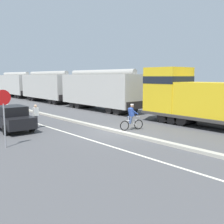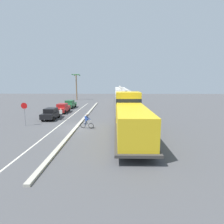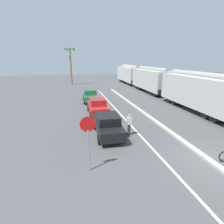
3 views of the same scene
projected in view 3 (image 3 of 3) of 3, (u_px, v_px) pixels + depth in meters
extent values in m
plane|color=#4C4C4F|center=(209.00, 162.00, 9.65)|extent=(120.00, 120.00, 0.00)
cube|color=#B2AD9E|center=(158.00, 123.00, 15.22)|extent=(0.36, 36.00, 0.16)
cube|color=silver|center=(132.00, 126.00, 14.73)|extent=(0.14, 36.00, 0.01)
cube|color=#B8B5AE|center=(198.00, 91.00, 18.74)|extent=(2.90, 10.40, 3.10)
cylinder|color=#9C9A93|center=(200.00, 75.00, 18.24)|extent=(0.60, 9.88, 0.60)
cube|color=black|center=(171.00, 93.00, 23.98)|extent=(2.61, 0.10, 0.70)
cylinder|color=black|center=(176.00, 99.00, 22.75)|extent=(2.46, 0.90, 0.90)
cylinder|color=black|center=(181.00, 101.00, 21.73)|extent=(2.46, 0.90, 0.90)
cylinder|color=black|center=(215.00, 113.00, 16.74)|extent=(2.46, 0.90, 0.90)
cylinder|color=black|center=(224.00, 117.00, 15.72)|extent=(2.46, 0.90, 0.90)
cube|color=#B7B4AD|center=(151.00, 79.00, 29.56)|extent=(2.90, 10.40, 3.10)
cylinder|color=#9B9993|center=(152.00, 69.00, 29.05)|extent=(0.60, 9.88, 0.60)
cube|color=black|center=(139.00, 83.00, 34.80)|extent=(2.61, 0.10, 0.70)
cube|color=black|center=(167.00, 92.00, 25.01)|extent=(2.61, 0.10, 0.70)
cylinder|color=black|center=(142.00, 86.00, 33.57)|extent=(2.46, 0.90, 0.90)
cylinder|color=black|center=(144.00, 87.00, 32.54)|extent=(2.46, 0.90, 0.90)
cylinder|color=black|center=(158.00, 92.00, 27.56)|extent=(2.46, 0.90, 0.90)
cylinder|color=black|center=(161.00, 93.00, 26.53)|extent=(2.46, 0.90, 0.90)
cube|color=beige|center=(129.00, 74.00, 40.37)|extent=(2.90, 10.40, 3.10)
cylinder|color=#A2A099|center=(130.00, 66.00, 39.87)|extent=(0.60, 9.88, 0.60)
cube|color=black|center=(123.00, 77.00, 45.61)|extent=(2.61, 0.10, 0.70)
cube|color=black|center=(137.00, 82.00, 35.82)|extent=(2.61, 0.10, 0.70)
cylinder|color=black|center=(124.00, 80.00, 44.38)|extent=(2.46, 0.90, 0.90)
cylinder|color=black|center=(126.00, 80.00, 43.36)|extent=(2.46, 0.90, 0.90)
cylinder|color=black|center=(133.00, 83.00, 38.37)|extent=(2.46, 0.90, 0.90)
cylinder|color=black|center=(135.00, 83.00, 37.35)|extent=(2.46, 0.90, 0.90)
cube|color=black|center=(108.00, 127.00, 12.85)|extent=(1.82, 4.25, 0.70)
cube|color=black|center=(108.00, 119.00, 12.52)|extent=(1.55, 1.94, 0.60)
cube|color=#1E232D|center=(106.00, 115.00, 13.48)|extent=(1.43, 0.16, 0.51)
cylinder|color=black|center=(95.00, 125.00, 14.02)|extent=(0.24, 0.65, 0.64)
cylinder|color=black|center=(115.00, 124.00, 14.33)|extent=(0.24, 0.65, 0.64)
cylinder|color=black|center=(99.00, 139.00, 11.58)|extent=(0.24, 0.65, 0.64)
cylinder|color=black|center=(123.00, 137.00, 11.89)|extent=(0.24, 0.65, 0.64)
cube|color=red|center=(98.00, 108.00, 17.91)|extent=(1.72, 4.21, 0.70)
cube|color=maroon|center=(98.00, 102.00, 17.58)|extent=(1.51, 1.91, 0.60)
cube|color=#1E232D|center=(96.00, 100.00, 18.53)|extent=(1.43, 0.13, 0.51)
cylinder|color=black|center=(89.00, 108.00, 19.05)|extent=(0.22, 0.64, 0.64)
cylinder|color=black|center=(103.00, 107.00, 19.39)|extent=(0.22, 0.64, 0.64)
cylinder|color=black|center=(91.00, 115.00, 16.62)|extent=(0.22, 0.64, 0.64)
cylinder|color=black|center=(108.00, 114.00, 16.96)|extent=(0.22, 0.64, 0.64)
cube|color=#286B3D|center=(90.00, 97.00, 23.18)|extent=(1.84, 4.25, 0.70)
cube|color=#225B34|center=(90.00, 92.00, 22.85)|extent=(1.56, 1.95, 0.60)
cube|color=#1E232D|center=(90.00, 91.00, 23.80)|extent=(1.43, 0.17, 0.51)
cylinder|color=black|center=(84.00, 97.00, 24.35)|extent=(0.24, 0.65, 0.64)
cylinder|color=black|center=(95.00, 97.00, 24.65)|extent=(0.24, 0.65, 0.64)
cylinder|color=black|center=(85.00, 102.00, 21.90)|extent=(0.24, 0.65, 0.64)
cylinder|color=black|center=(97.00, 101.00, 22.20)|extent=(0.24, 0.65, 0.64)
cylinder|color=gray|center=(89.00, 151.00, 8.58)|extent=(0.07, 0.07, 2.20)
cylinder|color=red|center=(88.00, 124.00, 8.20)|extent=(0.76, 0.03, 0.76)
cylinder|color=white|center=(88.00, 124.00, 8.21)|extent=(0.48, 0.02, 0.48)
cylinder|color=#846647|center=(71.00, 67.00, 37.41)|extent=(0.36, 0.36, 7.46)
cone|color=#2D7033|center=(74.00, 49.00, 36.42)|extent=(0.50, 1.85, 0.73)
cone|color=#2D7033|center=(70.00, 49.00, 37.16)|extent=(1.84, 0.43, 0.66)
cone|color=#2D7033|center=(65.00, 49.00, 36.23)|extent=(0.56, 1.83, 0.36)
cone|color=#2D7033|center=(70.00, 48.00, 35.50)|extent=(1.84, 0.52, 0.44)
cylinder|color=#33333D|center=(129.00, 130.00, 12.92)|extent=(0.22, 0.22, 0.85)
cube|color=white|center=(129.00, 121.00, 12.71)|extent=(0.34, 0.22, 0.56)
sphere|color=tan|center=(129.00, 116.00, 12.60)|extent=(0.20, 0.20, 0.20)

